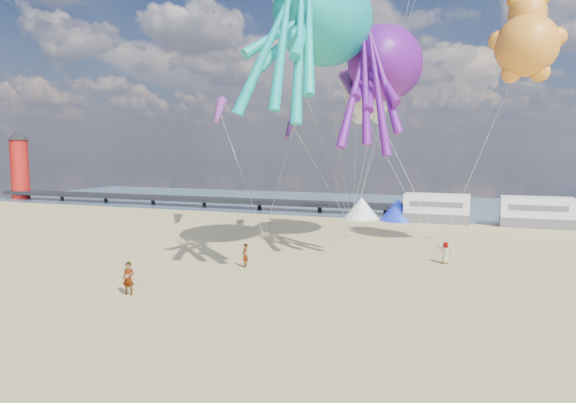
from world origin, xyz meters
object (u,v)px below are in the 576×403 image
at_px(sandbag_e, 353,230).
at_px(beachgoer_5, 245,255).
at_px(sandbag_a, 264,237).
at_px(beachgoer_0, 446,253).
at_px(tent_blue, 398,209).
at_px(sandbag_d, 429,238).
at_px(windsock_mid, 349,85).
at_px(tent_white, 361,208).
at_px(sandbag_b, 348,236).
at_px(motorhome_1, 536,212).
at_px(kite_octopus_teal, 324,17).
at_px(kite_teddy_orange, 527,46).
at_px(windsock_right, 291,123).
at_px(kite_octopus_purple, 385,63).
at_px(lighthouse, 20,169).
at_px(sandbag_c, 441,247).
at_px(kite_panda, 369,96).
at_px(standing_person, 129,278).
at_px(motorhome_0, 437,208).
at_px(windsock_left, 219,111).

bearing_deg(sandbag_e, beachgoer_5, -100.95).
distance_m(beachgoer_5, sandbag_a, 10.79).
distance_m(beachgoer_0, beachgoer_5, 13.56).
bearing_deg(tent_blue, sandbag_a, -121.65).
xyz_separation_m(sandbag_d, windsock_mid, (-6.02, -4.97, 12.59)).
distance_m(tent_white, sandbag_b, 12.31).
distance_m(motorhome_1, sandbag_d, 14.15).
distance_m(kite_octopus_teal, kite_teddy_orange, 14.09).
bearing_deg(sandbag_a, windsock_right, 40.06).
bearing_deg(windsock_right, kite_octopus_purple, -23.71).
bearing_deg(sandbag_a, kite_octopus_teal, -43.34).
bearing_deg(lighthouse, beachgoer_5, -29.66).
xyz_separation_m(tent_white, sandbag_c, (9.39, -14.60, -1.09)).
xyz_separation_m(kite_panda, windsock_mid, (-0.94, -3.34, 0.58)).
xyz_separation_m(lighthouse, sandbag_c, (63.39, -18.60, -4.39)).
relative_size(sandbag_b, windsock_right, 0.09).
bearing_deg(sandbag_d, sandbag_c, -73.15).
distance_m(sandbag_b, sandbag_d, 6.92).
relative_size(tent_white, windsock_right, 0.70).
distance_m(tent_white, standing_person, 33.88).
bearing_deg(motorhome_1, sandbag_a, -146.50).
height_order(beachgoer_0, beachgoer_5, beachgoer_5).
relative_size(lighthouse, kite_octopus_purple, 0.73).
bearing_deg(sandbag_a, sandbag_d, 18.75).
relative_size(lighthouse, sandbag_e, 18.00).
xyz_separation_m(tent_blue, beachgoer_0, (6.03, -19.82, -0.46)).
xyz_separation_m(lighthouse, sandbag_a, (48.69, -19.10, -4.39)).
distance_m(kite_octopus_teal, windsock_mid, 7.45).
bearing_deg(beachgoer_5, kite_octopus_purple, 126.10).
xyz_separation_m(motorhome_0, sandbag_a, (-13.31, -15.10, -1.39)).
height_order(motorhome_0, sandbag_e, motorhome_0).
xyz_separation_m(motorhome_0, motorhome_1, (9.50, 0.00, 0.00)).
xyz_separation_m(lighthouse, beachgoer_5, (51.69, -29.44, -3.72)).
height_order(sandbag_d, kite_teddy_orange, kite_teddy_orange).
bearing_deg(sandbag_e, motorhome_1, 27.10).
relative_size(beachgoer_5, kite_octopus_teal, 0.12).
bearing_deg(sandbag_a, motorhome_1, 33.50).
xyz_separation_m(motorhome_0, windsock_right, (-11.39, -13.49, 8.46)).
xyz_separation_m(sandbag_a, windsock_left, (-5.61, 2.67, 11.15)).
height_order(beachgoer_5, kite_panda, kite_panda).
distance_m(standing_person, windsock_right, 22.01).
relative_size(sandbag_e, windsock_left, 0.08).
bearing_deg(sandbag_c, beachgoer_5, -137.17).
relative_size(tent_white, kite_octopus_purple, 0.33).
bearing_deg(kite_octopus_purple, windsock_left, 144.70).
relative_size(tent_white, sandbag_e, 8.00).
bearing_deg(windsock_left, sandbag_d, -17.15).
distance_m(lighthouse, motorhome_0, 62.20).
bearing_deg(windsock_right, sandbag_a, -151.05).
bearing_deg(tent_blue, kite_teddy_orange, -56.55).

